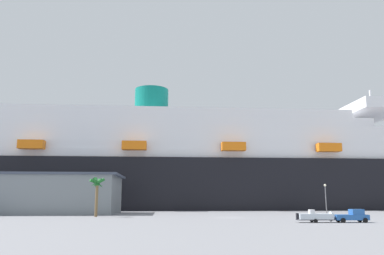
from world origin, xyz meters
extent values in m
plane|color=gray|center=(0.00, 30.00, 0.00)|extent=(600.00, 600.00, 0.00)
cube|color=black|center=(10.33, 62.48, 8.77)|extent=(189.06, 38.50, 17.55)
cube|color=white|center=(10.33, 62.48, 19.04)|extent=(166.39, 35.32, 2.99)
cube|color=white|center=(6.56, 62.54, 22.03)|extent=(159.98, 34.64, 2.99)
cube|color=white|center=(2.79, 62.59, 25.02)|extent=(149.36, 33.71, 2.99)
cube|color=white|center=(-0.98, 62.64, 28.01)|extent=(143.14, 33.25, 2.99)
cube|color=white|center=(-4.75, 62.70, 31.00)|extent=(134.76, 32.33, 2.99)
cube|color=white|center=(-8.52, 62.75, 33.99)|extent=(126.79, 31.65, 2.99)
cube|color=white|center=(66.90, 61.68, 37.48)|extent=(19.41, 39.69, 4.00)
cylinder|color=#0C7266|center=(-17.95, 62.88, 40.57)|extent=(13.08, 13.08, 10.18)
cylinder|color=silver|center=(70.67, 61.63, 41.48)|extent=(0.80, 0.80, 12.00)
cube|color=orange|center=(-55.93, 44.78, 21.13)|extent=(8.04, 3.31, 2.80)
cube|color=orange|center=(-22.93, 44.31, 21.13)|extent=(8.04, 3.31, 2.80)
cube|color=orange|center=(10.07, 43.85, 21.13)|extent=(8.04, 3.31, 2.80)
cube|color=orange|center=(43.07, 43.38, 21.13)|extent=(8.04, 3.31, 2.80)
cube|color=slate|center=(-50.86, 24.41, 4.86)|extent=(50.36, 22.07, 9.72)
cube|color=#3F4759|center=(-50.86, 24.41, 10.02)|extent=(52.37, 22.95, 0.60)
cube|color=#2659A5|center=(17.59, -17.66, 0.85)|extent=(5.70, 2.31, 0.90)
cube|color=#2659A5|center=(18.60, -17.72, 1.75)|extent=(2.11, 1.95, 0.90)
cube|color=#26333F|center=(19.27, -17.75, 1.66)|extent=(0.19, 1.68, 0.63)
cylinder|color=black|center=(19.60, -16.77, 0.40)|extent=(0.81, 0.32, 0.80)
cylinder|color=black|center=(19.49, -18.77, 0.40)|extent=(0.81, 0.32, 0.80)
cylinder|color=black|center=(15.86, -16.56, 0.40)|extent=(0.81, 0.32, 0.80)
cylinder|color=black|center=(15.75, -18.56, 0.40)|extent=(0.81, 0.32, 0.80)
cube|color=#595960|center=(11.49, -17.32, 0.47)|extent=(6.30, 2.08, 0.16)
cube|color=#595960|center=(15.16, -17.52, 0.47)|extent=(2.04, 0.23, 0.10)
cylinder|color=black|center=(11.26, -16.34, 0.32)|extent=(0.65, 0.26, 0.64)
cylinder|color=black|center=(11.15, -18.27, 0.32)|extent=(0.65, 0.26, 0.64)
cube|color=silver|center=(11.49, -17.32, 1.00)|extent=(5.75, 2.24, 0.90)
cone|color=silver|center=(14.71, -17.50, 1.00)|extent=(1.29, 1.80, 1.74)
cube|color=silver|center=(10.93, -17.29, 1.80)|extent=(0.85, 1.04, 0.70)
cube|color=black|center=(8.47, -17.15, 1.00)|extent=(0.39, 0.52, 1.10)
cylinder|color=brown|center=(-28.54, 6.37, 3.63)|extent=(0.63, 0.63, 7.26)
cone|color=#1E6628|center=(-28.14, 6.42, 7.36)|extent=(1.11, 3.32, 2.15)
cone|color=#1E6628|center=(-28.37, 6.74, 7.36)|extent=(2.95, 1.86, 2.74)
cone|color=#1E6628|center=(-28.75, 6.71, 7.36)|extent=(3.17, 2.36, 1.97)
cone|color=#1E6628|center=(-28.93, 6.30, 7.36)|extent=(1.26, 3.19, 2.45)
cone|color=#1E6628|center=(-28.74, 6.02, 7.36)|extent=(3.21, 2.24, 2.02)
cone|color=#1E6628|center=(-28.28, 6.07, 7.36)|extent=(2.86, 2.61, 2.34)
sphere|color=#1E6628|center=(-28.54, 6.37, 7.26)|extent=(1.10, 1.10, 1.10)
cylinder|color=slate|center=(22.97, 3.57, 3.35)|extent=(0.20, 0.20, 6.70)
sphere|color=#F9F2CC|center=(22.97, 3.57, 6.95)|extent=(0.56, 0.56, 0.56)
camera|label=1|loc=(-15.09, -80.93, 3.99)|focal=35.57mm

